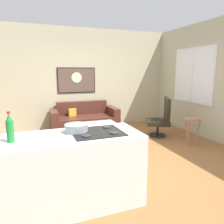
% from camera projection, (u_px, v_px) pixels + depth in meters
% --- Properties ---
extents(ground, '(6.40, 6.40, 0.04)m').
position_uv_depth(ground, '(112.00, 158.00, 4.06)').
color(ground, '#956235').
extents(back_wall, '(6.40, 0.05, 2.80)m').
position_uv_depth(back_wall, '(82.00, 79.00, 6.02)').
color(back_wall, '#BBB391').
rests_on(back_wall, ground).
extents(right_wall, '(0.05, 6.40, 2.80)m').
position_uv_depth(right_wall, '(212.00, 81.00, 4.97)').
color(right_wall, '#B8B796').
rests_on(right_wall, ground).
extents(couch, '(1.79, 0.85, 0.79)m').
position_uv_depth(couch, '(84.00, 121.00, 5.79)').
color(couch, '#4C251D').
rests_on(couch, ground).
extents(coffee_table, '(1.09, 0.58, 0.45)m').
position_uv_depth(coffee_table, '(93.00, 125.00, 4.81)').
color(coffee_table, silver).
rests_on(coffee_table, ground).
extents(armchair, '(0.75, 0.76, 0.98)m').
position_uv_depth(armchair, '(161.00, 118.00, 5.31)').
color(armchair, black).
rests_on(armchair, ground).
extents(bar_stool, '(0.36, 0.35, 0.62)m').
position_uv_depth(bar_stool, '(191.00, 124.00, 4.64)').
color(bar_stool, '#A36D4E').
rests_on(bar_stool, ground).
extents(kitchen_counter, '(1.60, 0.71, 0.92)m').
position_uv_depth(kitchen_counter, '(75.00, 170.00, 2.57)').
color(kitchen_counter, silver).
rests_on(kitchen_counter, ground).
extents(soda_bottle, '(0.08, 0.08, 0.33)m').
position_uv_depth(soda_bottle, '(10.00, 128.00, 2.21)').
color(soda_bottle, '#1E8532').
rests_on(soda_bottle, kitchen_counter).
extents(mixing_bowl, '(0.29, 0.29, 0.10)m').
position_uv_depth(mixing_bowl, '(76.00, 128.00, 2.59)').
color(mixing_bowl, '#8D9799').
rests_on(mixing_bowl, kitchen_counter).
extents(wall_painting, '(1.06, 0.03, 0.70)m').
position_uv_depth(wall_painting, '(77.00, 80.00, 5.93)').
color(wall_painting, black).
extents(window, '(0.03, 1.44, 1.43)m').
position_uv_depth(window, '(193.00, 76.00, 5.49)').
color(window, silver).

